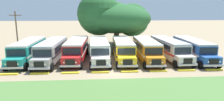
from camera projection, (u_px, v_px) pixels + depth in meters
name	position (u px, v px, depth m)	size (l,w,h in m)	color
ground_plane	(114.00, 71.00, 23.62)	(220.00, 220.00, 0.00)	#937F60
foreground_grass_strip	(123.00, 100.00, 16.00)	(80.00, 9.93, 0.01)	#4C7538
parked_bus_slot_0	(29.00, 50.00, 28.02)	(2.68, 10.84, 2.82)	teal
parked_bus_slot_1	(52.00, 50.00, 27.84)	(3.01, 10.88, 2.82)	#9E9993
parked_bus_slot_2	(77.00, 49.00, 28.78)	(3.03, 10.89, 2.82)	red
parked_bus_slot_3	(99.00, 49.00, 28.52)	(2.98, 10.88, 2.82)	silver
parked_bus_slot_4	(123.00, 49.00, 28.81)	(2.91, 10.87, 2.82)	yellow
parked_bus_slot_5	(146.00, 49.00, 28.83)	(2.97, 10.88, 2.82)	orange
parked_bus_slot_6	(169.00, 48.00, 29.25)	(3.15, 10.90, 2.82)	silver
parked_bus_slot_7	(193.00, 48.00, 29.05)	(2.90, 10.87, 2.82)	#23519E
curb_wheelstop_0	(9.00, 74.00, 22.11)	(2.00, 0.36, 0.15)	yellow
curb_wheelstop_1	(40.00, 74.00, 22.35)	(2.00, 0.36, 0.15)	yellow
curb_wheelstop_2	(70.00, 73.00, 22.59)	(2.00, 0.36, 0.15)	yellow
curb_wheelstop_3	(100.00, 72.00, 22.82)	(2.00, 0.36, 0.15)	yellow
curb_wheelstop_4	(130.00, 72.00, 23.06)	(2.00, 0.36, 0.15)	yellow
curb_wheelstop_5	(158.00, 71.00, 23.30)	(2.00, 0.36, 0.15)	yellow
curb_wheelstop_6	(186.00, 70.00, 23.54)	(2.00, 0.36, 0.15)	yellow
curb_wheelstop_7	(214.00, 70.00, 23.77)	(2.00, 0.36, 0.15)	yellow
broad_shade_tree	(114.00, 17.00, 38.48)	(13.84, 13.62, 10.25)	brown
utility_pole	(17.00, 33.00, 29.78)	(1.80, 0.20, 6.87)	brown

